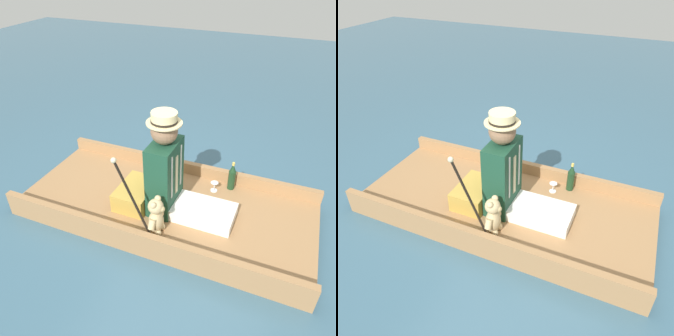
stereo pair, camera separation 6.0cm
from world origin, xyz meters
TOP-DOWN VIEW (x-y plane):
  - ground_plane at (0.00, 0.00)m, footprint 16.00×16.00m
  - punt_boat at (0.00, 0.00)m, footprint 1.15×2.67m
  - seat_cushion at (0.09, -0.26)m, footprint 0.43×0.30m
  - seated_person at (0.05, 0.09)m, footprint 0.38×0.78m
  - teddy_bear at (0.37, 0.07)m, footprint 0.24×0.14m
  - wine_glass at (-0.35, 0.36)m, footprint 0.07×0.07m
  - walking_cane at (0.48, -0.09)m, footprint 0.04×0.32m
  - champagne_bottle at (-0.45, 0.50)m, footprint 0.07×0.07m

SIDE VIEW (x-z plane):
  - ground_plane at x=0.00m, z-range 0.00..0.00m
  - punt_boat at x=0.00m, z-range -0.05..0.19m
  - wine_glass at x=-0.35m, z-range 0.14..0.23m
  - seat_cushion at x=0.09m, z-range 0.12..0.29m
  - champagne_bottle at x=-0.45m, z-range 0.11..0.40m
  - teddy_bear at x=0.37m, z-range 0.10..0.45m
  - seated_person at x=0.05m, z-range 0.01..0.94m
  - walking_cane at x=0.48m, z-range 0.18..0.91m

